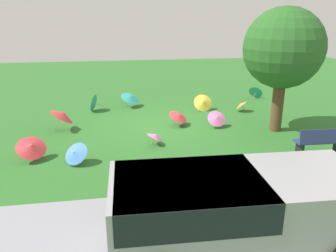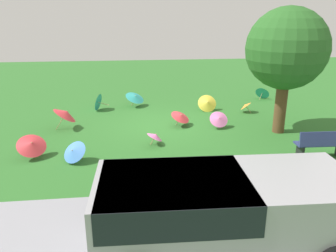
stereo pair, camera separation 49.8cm
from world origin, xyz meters
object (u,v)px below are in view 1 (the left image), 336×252
object	(u,v)px
parasol_yellow_0	(203,102)
parasol_red_1	(179,116)
parasol_orange_3	(241,104)
parasol_pink_1	(155,136)
parasol_teal_6	(130,97)
park_bench	(321,141)
van_dark	(230,208)
parasol_blue_0	(75,153)
parasol_red_0	(63,115)
parasol_red_2	(31,147)
parasol_teal_1	(256,91)
parasol_teal_4	(92,103)
shade_tree	(283,49)
parasol_pink_0	(217,118)

from	to	relation	value
parasol_yellow_0	parasol_red_1	bearing A→B (deg)	52.68
parasol_orange_3	parasol_pink_1	world-z (taller)	parasol_orange_3
parasol_teal_6	parasol_orange_3	bearing A→B (deg)	162.25
park_bench	parasol_red_1	xyz separation A→B (m)	(3.82, -3.58, -0.05)
van_dark	parasol_blue_0	distance (m)	5.43
parasol_orange_3	parasol_red_0	xyz separation A→B (m)	(7.60, 1.41, 0.29)
park_bench	parasol_red_1	size ratio (longest dim) A/B	1.54
parasol_red_2	parasol_blue_0	bearing A→B (deg)	159.72
parasol_pink_1	parasol_teal_6	xyz separation A→B (m)	(0.55, -5.03, 0.17)
parasol_pink_1	parasol_teal_6	world-z (taller)	parasol_teal_6
park_bench	parasol_orange_3	distance (m)	5.22
parasol_teal_1	parasol_teal_4	size ratio (longest dim) A/B	1.06
parasol_pink_1	parasol_red_2	xyz separation A→B (m)	(3.83, 0.70, 0.14)
shade_tree	parasol_teal_6	bearing A→B (deg)	-39.06
park_bench	parasol_orange_3	size ratio (longest dim) A/B	2.18
parasol_teal_6	parasol_yellow_0	bearing A→B (deg)	160.46
van_dark	parasol_blue_0	size ratio (longest dim) A/B	4.89
parasol_orange_3	van_dark	bearing A→B (deg)	67.73
parasol_pink_1	shade_tree	bearing A→B (deg)	-170.74
parasol_red_1	parasol_pink_1	bearing A→B (deg)	58.13
parasol_pink_0	parasol_blue_0	bearing A→B (deg)	27.09
parasol_red_1	parasol_teal_4	world-z (taller)	parasol_teal_4
parasol_yellow_0	parasol_pink_1	xyz separation A→B (m)	(2.69, 3.88, -0.07)
parasol_pink_1	parasol_red_2	bearing A→B (deg)	10.39
parasol_pink_1	parasol_blue_0	bearing A→B (deg)	25.15
parasol_teal_4	parasol_teal_6	bearing A→B (deg)	-166.59
parasol_blue_0	parasol_teal_4	world-z (taller)	parasol_teal_4
parasol_teal_1	parasol_teal_4	distance (m)	8.47
parasol_blue_0	parasol_orange_3	distance (m)	8.29
shade_tree	park_bench	bearing A→B (deg)	96.35
shade_tree	parasol_red_1	xyz separation A→B (m)	(3.54, -1.09, -2.63)
park_bench	parasol_teal_4	size ratio (longest dim) A/B	1.95
park_bench	parasol_teal_1	xyz separation A→B (m)	(-1.11, -7.55, -0.12)
parasol_red_1	parasol_pink_1	world-z (taller)	parasol_red_1
parasol_pink_0	parasol_teal_4	bearing A→B (deg)	-33.11
parasol_yellow_0	parasol_teal_4	world-z (taller)	parasol_teal_4
parasol_pink_0	parasol_red_2	size ratio (longest dim) A/B	0.63
parasol_yellow_0	parasol_pink_1	bearing A→B (deg)	55.20
shade_tree	parasol_red_0	xyz separation A→B (m)	(7.95, -1.28, -2.42)
van_dark	parasol_orange_3	world-z (taller)	van_dark
park_bench	parasol_red_0	bearing A→B (deg)	-24.61
parasol_yellow_0	parasol_red_0	bearing A→B (deg)	17.07
parasol_orange_3	parasol_teal_4	xyz separation A→B (m)	(6.64, -1.15, 0.06)
parasol_red_0	parasol_red_2	distance (m)	2.82
parasol_yellow_0	parasol_teal_1	xyz separation A→B (m)	(-3.39, -1.95, -0.05)
parasol_pink_1	parasol_orange_3	bearing A→B (deg)	-141.44
shade_tree	parasol_red_2	size ratio (longest dim) A/B	3.94
parasol_pink_1	van_dark	bearing A→B (deg)	96.64
parasol_blue_0	parasol_teal_6	distance (m)	6.52
parasol_teal_4	parasol_teal_6	world-z (taller)	parasol_teal_4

